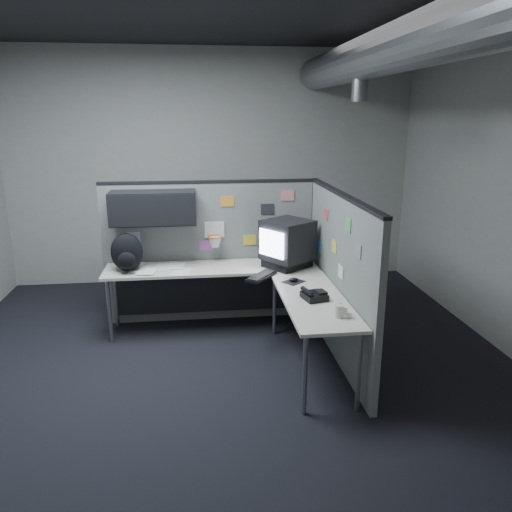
{
  "coord_description": "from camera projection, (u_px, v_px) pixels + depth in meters",
  "views": [
    {
      "loc": [
        -0.25,
        -4.23,
        2.33
      ],
      "look_at": [
        0.31,
        0.35,
        1.02
      ],
      "focal_mm": 35.0,
      "sensor_mm": 36.0,
      "label": 1
    }
  ],
  "objects": [
    {
      "name": "room",
      "position": [
        290.0,
        143.0,
        4.2
      ],
      "size": [
        5.62,
        5.62,
        3.22
      ],
      "color": "black",
      "rests_on": "ground"
    },
    {
      "name": "partition_back",
      "position": [
        197.0,
        238.0,
        5.58
      ],
      "size": [
        2.44,
        0.42,
        1.63
      ],
      "color": "slate",
      "rests_on": "ground"
    },
    {
      "name": "partition_right",
      "position": [
        339.0,
        277.0,
        4.81
      ],
      "size": [
        0.07,
        2.23,
        1.63
      ],
      "color": "slate",
      "rests_on": "ground"
    },
    {
      "name": "desk",
      "position": [
        236.0,
        284.0,
        5.22
      ],
      "size": [
        2.31,
        2.11,
        0.73
      ],
      "color": "beige",
      "rests_on": "ground"
    },
    {
      "name": "monitor",
      "position": [
        287.0,
        243.0,
        5.36
      ],
      "size": [
        0.63,
        0.63,
        0.51
      ],
      "rotation": [
        0.0,
        0.0,
        -0.17
      ],
      "color": "black",
      "rests_on": "desk"
    },
    {
      "name": "keyboard",
      "position": [
        261.0,
        276.0,
        5.06
      ],
      "size": [
        0.36,
        0.41,
        0.04
      ],
      "rotation": [
        0.0,
        0.0,
        0.14
      ],
      "color": "black",
      "rests_on": "desk"
    },
    {
      "name": "mouse",
      "position": [
        294.0,
        281.0,
        4.93
      ],
      "size": [
        0.25,
        0.25,
        0.04
      ],
      "rotation": [
        0.0,
        0.0,
        -0.12
      ],
      "color": "black",
      "rests_on": "desk"
    },
    {
      "name": "phone",
      "position": [
        314.0,
        295.0,
        4.47
      ],
      "size": [
        0.24,
        0.25,
        0.1
      ],
      "rotation": [
        0.0,
        0.0,
        0.07
      ],
      "color": "black",
      "rests_on": "desk"
    },
    {
      "name": "bottles",
      "position": [
        343.0,
        311.0,
        4.12
      ],
      "size": [
        0.12,
        0.16,
        0.08
      ],
      "rotation": [
        0.0,
        0.0,
        -0.12
      ],
      "color": "silver",
      "rests_on": "desk"
    },
    {
      "name": "cup",
      "position": [
        339.0,
        311.0,
        4.06
      ],
      "size": [
        0.1,
        0.1,
        0.11
      ],
      "primitive_type": "cylinder",
      "rotation": [
        0.0,
        0.0,
        -0.38
      ],
      "color": "beige",
      "rests_on": "desk"
    },
    {
      "name": "papers",
      "position": [
        157.0,
        268.0,
        5.35
      ],
      "size": [
        0.74,
        0.52,
        0.02
      ],
      "rotation": [
        0.0,
        0.0,
        -0.15
      ],
      "color": "white",
      "rests_on": "desk"
    },
    {
      "name": "backpack",
      "position": [
        127.0,
        253.0,
        5.23
      ],
      "size": [
        0.39,
        0.37,
        0.41
      ],
      "rotation": [
        0.0,
        0.0,
        -0.26
      ],
      "color": "black",
      "rests_on": "desk"
    }
  ]
}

